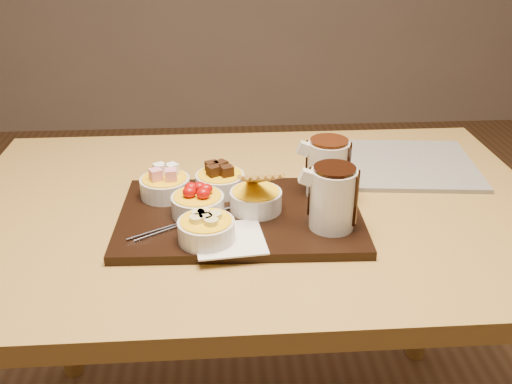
{
  "coord_description": "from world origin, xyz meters",
  "views": [
    {
      "loc": [
        -0.07,
        -1.03,
        1.29
      ],
      "look_at": [
        -0.0,
        -0.07,
        0.81
      ],
      "focal_mm": 40.0,
      "sensor_mm": 36.0,
      "label": 1
    }
  ],
  "objects": [
    {
      "name": "fondue_skewers",
      "position": [
        -0.12,
        -0.1,
        0.77
      ],
      "size": [
        0.16,
        0.24,
        0.01
      ],
      "primitive_type": null,
      "rotation": [
        0.0,
        0.0,
        -1.05
      ],
      "color": "silver",
      "rests_on": "serving_board"
    },
    {
      "name": "bowl_biscotti",
      "position": [
        -0.0,
        -0.06,
        0.79
      ],
      "size": [
        0.1,
        0.1,
        0.04
      ],
      "primitive_type": "cylinder",
      "color": "beige",
      "rests_on": "serving_board"
    },
    {
      "name": "bowl_cake",
      "position": [
        -0.07,
        0.02,
        0.79
      ],
      "size": [
        0.1,
        0.1,
        0.04
      ],
      "primitive_type": "cylinder",
      "color": "beige",
      "rests_on": "serving_board"
    },
    {
      "name": "pitcher_milk_chocolate",
      "position": [
        0.15,
        -0.01,
        0.82
      ],
      "size": [
        0.08,
        0.08,
        0.11
      ],
      "primitive_type": "cylinder",
      "rotation": [
        0.0,
        0.0,
        -0.03
      ],
      "color": "silver",
      "rests_on": "serving_board"
    },
    {
      "name": "pitcher_dark_chocolate",
      "position": [
        0.13,
        -0.14,
        0.82
      ],
      "size": [
        0.08,
        0.08,
        0.11
      ],
      "primitive_type": "cylinder",
      "rotation": [
        0.0,
        0.0,
        -0.03
      ],
      "color": "silver",
      "rests_on": "serving_board"
    },
    {
      "name": "napkin",
      "position": [
        -0.06,
        -0.17,
        0.77
      ],
      "size": [
        0.13,
        0.13,
        0.0
      ],
      "primitive_type": "cube",
      "rotation": [
        0.0,
        0.0,
        0.11
      ],
      "color": "white",
      "rests_on": "serving_board"
    },
    {
      "name": "bowl_strawberries",
      "position": [
        -0.11,
        -0.07,
        0.79
      ],
      "size": [
        0.1,
        0.1,
        0.04
      ],
      "primitive_type": "cylinder",
      "color": "beige",
      "rests_on": "serving_board"
    },
    {
      "name": "newspaper",
      "position": [
        0.34,
        0.16,
        0.76
      ],
      "size": [
        0.38,
        0.31,
        0.01
      ],
      "primitive_type": "cube",
      "rotation": [
        0.0,
        0.0,
        -0.1
      ],
      "color": "beige",
      "rests_on": "dining_table"
    },
    {
      "name": "bowl_marshmallows",
      "position": [
        -0.18,
        0.01,
        0.79
      ],
      "size": [
        0.1,
        0.1,
        0.04
      ],
      "primitive_type": "cylinder",
      "color": "beige",
      "rests_on": "serving_board"
    },
    {
      "name": "serving_board",
      "position": [
        -0.03,
        -0.07,
        0.76
      ],
      "size": [
        0.47,
        0.31,
        0.02
      ],
      "primitive_type": "cube",
      "rotation": [
        0.0,
        0.0,
        -0.03
      ],
      "color": "black",
      "rests_on": "dining_table"
    },
    {
      "name": "dining_table",
      "position": [
        0.0,
        0.0,
        0.65
      ],
      "size": [
        1.2,
        0.8,
        0.75
      ],
      "color": "#AC8740",
      "rests_on": "ground"
    },
    {
      "name": "bowl_bananas",
      "position": [
        -0.1,
        -0.17,
        0.79
      ],
      "size": [
        0.1,
        0.1,
        0.04
      ],
      "primitive_type": "cylinder",
      "color": "beige",
      "rests_on": "serving_board"
    }
  ]
}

